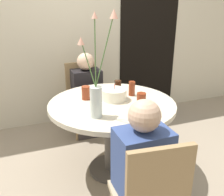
{
  "coord_description": "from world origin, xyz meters",
  "views": [
    {
      "loc": [
        -0.74,
        -1.97,
        1.56
      ],
      "look_at": [
        0.0,
        0.0,
        0.77
      ],
      "focal_mm": 40.0,
      "sensor_mm": 36.0,
      "label": 1
    }
  ],
  "objects_px": {
    "side_plate": "(101,90)",
    "person_boy": "(141,179)",
    "drink_glass_1": "(86,93)",
    "person_woman": "(87,99)",
    "birthday_cake": "(114,95)",
    "chair_left_flank": "(151,196)",
    "drink_glass_0": "(132,88)",
    "flower_vase": "(96,89)",
    "drink_glass_3": "(141,100)",
    "chair_right_flank": "(83,94)",
    "drink_glass_2": "(118,86)"
  },
  "relations": [
    {
      "from": "drink_glass_1",
      "to": "person_woman",
      "type": "relative_size",
      "value": 0.12
    },
    {
      "from": "side_plate",
      "to": "person_boy",
      "type": "bearing_deg",
      "value": -94.9
    },
    {
      "from": "birthday_cake",
      "to": "drink_glass_2",
      "type": "bearing_deg",
      "value": 59.59
    },
    {
      "from": "chair_right_flank",
      "to": "side_plate",
      "type": "bearing_deg",
      "value": -88.07
    },
    {
      "from": "birthday_cake",
      "to": "drink_glass_3",
      "type": "relative_size",
      "value": 1.73
    },
    {
      "from": "birthday_cake",
      "to": "person_woman",
      "type": "distance_m",
      "value": 0.8
    },
    {
      "from": "drink_glass_0",
      "to": "drink_glass_3",
      "type": "distance_m",
      "value": 0.32
    },
    {
      "from": "side_plate",
      "to": "drink_glass_1",
      "type": "bearing_deg",
      "value": -138.95
    },
    {
      "from": "chair_right_flank",
      "to": "person_boy",
      "type": "xyz_separation_m",
      "value": [
        -0.05,
        -1.73,
        -0.0
      ]
    },
    {
      "from": "chair_left_flank",
      "to": "person_boy",
      "type": "xyz_separation_m",
      "value": [
        0.02,
        0.16,
        -0.0
      ]
    },
    {
      "from": "birthday_cake",
      "to": "flower_vase",
      "type": "relative_size",
      "value": 0.28
    },
    {
      "from": "chair_left_flank",
      "to": "drink_glass_2",
      "type": "xyz_separation_m",
      "value": [
        0.26,
        1.19,
        0.3
      ]
    },
    {
      "from": "person_boy",
      "to": "drink_glass_3",
      "type": "bearing_deg",
      "value": 64.32
    },
    {
      "from": "flower_vase",
      "to": "person_woman",
      "type": "xyz_separation_m",
      "value": [
        0.19,
        1.04,
        -0.47
      ]
    },
    {
      "from": "side_plate",
      "to": "person_woman",
      "type": "bearing_deg",
      "value": 94.82
    },
    {
      "from": "person_woman",
      "to": "chair_right_flank",
      "type": "bearing_deg",
      "value": 92.2
    },
    {
      "from": "flower_vase",
      "to": "drink_glass_1",
      "type": "height_order",
      "value": "flower_vase"
    },
    {
      "from": "chair_right_flank",
      "to": "drink_glass_0",
      "type": "bearing_deg",
      "value": -73.83
    },
    {
      "from": "chair_right_flank",
      "to": "drink_glass_1",
      "type": "xyz_separation_m",
      "value": [
        -0.16,
        -0.79,
        0.3
      ]
    },
    {
      "from": "drink_glass_0",
      "to": "person_boy",
      "type": "relative_size",
      "value": 0.13
    },
    {
      "from": "chair_left_flank",
      "to": "drink_glass_0",
      "type": "bearing_deg",
      "value": -102.06
    },
    {
      "from": "drink_glass_2",
      "to": "drink_glass_3",
      "type": "xyz_separation_m",
      "value": [
        0.03,
        -0.45,
        0.01
      ]
    },
    {
      "from": "birthday_cake",
      "to": "person_boy",
      "type": "bearing_deg",
      "value": -98.84
    },
    {
      "from": "person_woman",
      "to": "drink_glass_0",
      "type": "bearing_deg",
      "value": -68.16
    },
    {
      "from": "drink_glass_0",
      "to": "person_boy",
      "type": "height_order",
      "value": "person_boy"
    },
    {
      "from": "birthday_cake",
      "to": "chair_right_flank",
      "type": "bearing_deg",
      "value": 94.94
    },
    {
      "from": "drink_glass_0",
      "to": "drink_glass_2",
      "type": "height_order",
      "value": "drink_glass_0"
    },
    {
      "from": "drink_glass_1",
      "to": "person_boy",
      "type": "height_order",
      "value": "person_boy"
    },
    {
      "from": "chair_left_flank",
      "to": "drink_glass_2",
      "type": "height_order",
      "value": "chair_left_flank"
    },
    {
      "from": "drink_glass_3",
      "to": "drink_glass_2",
      "type": "bearing_deg",
      "value": 94.41
    },
    {
      "from": "drink_glass_0",
      "to": "person_woman",
      "type": "distance_m",
      "value": 0.8
    },
    {
      "from": "birthday_cake",
      "to": "person_boy",
      "type": "xyz_separation_m",
      "value": [
        -0.13,
        -0.83,
        -0.29
      ]
    },
    {
      "from": "flower_vase",
      "to": "drink_glass_3",
      "type": "bearing_deg",
      "value": 6.63
    },
    {
      "from": "flower_vase",
      "to": "person_woman",
      "type": "bearing_deg",
      "value": 79.63
    },
    {
      "from": "birthday_cake",
      "to": "flower_vase",
      "type": "distance_m",
      "value": 0.44
    },
    {
      "from": "birthday_cake",
      "to": "person_woman",
      "type": "xyz_separation_m",
      "value": [
        -0.07,
        0.74,
        -0.29
      ]
    },
    {
      "from": "birthday_cake",
      "to": "side_plate",
      "type": "height_order",
      "value": "birthday_cake"
    },
    {
      "from": "flower_vase",
      "to": "side_plate",
      "type": "distance_m",
      "value": 0.67
    },
    {
      "from": "chair_right_flank",
      "to": "birthday_cake",
      "type": "relative_size",
      "value": 3.9
    },
    {
      "from": "drink_glass_3",
      "to": "drink_glass_0",
      "type": "bearing_deg",
      "value": 79.96
    },
    {
      "from": "drink_glass_3",
      "to": "birthday_cake",
      "type": "bearing_deg",
      "value": 119.85
    },
    {
      "from": "flower_vase",
      "to": "person_boy",
      "type": "height_order",
      "value": "flower_vase"
    },
    {
      "from": "drink_glass_0",
      "to": "chair_left_flank",
      "type": "bearing_deg",
      "value": -108.5
    },
    {
      "from": "flower_vase",
      "to": "person_woman",
      "type": "height_order",
      "value": "flower_vase"
    },
    {
      "from": "chair_right_flank",
      "to": "person_woman",
      "type": "bearing_deg",
      "value": -90.0
    },
    {
      "from": "person_boy",
      "to": "chair_right_flank",
      "type": "bearing_deg",
      "value": 88.28
    },
    {
      "from": "flower_vase",
      "to": "drink_glass_0",
      "type": "distance_m",
      "value": 0.61
    },
    {
      "from": "chair_left_flank",
      "to": "side_plate",
      "type": "bearing_deg",
      "value": -88.65
    },
    {
      "from": "flower_vase",
      "to": "side_plate",
      "type": "bearing_deg",
      "value": 68.89
    },
    {
      "from": "side_plate",
      "to": "person_woman",
      "type": "relative_size",
      "value": 0.2
    }
  ]
}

